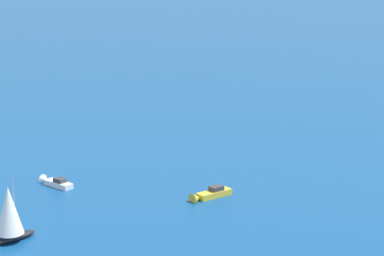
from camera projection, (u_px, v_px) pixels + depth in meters
name	position (u px, v px, depth m)	size (l,w,h in m)	color
motorboat_near_centre	(55.00, 182.00, 170.80)	(9.00, 7.79, 2.76)	white
motorboat_outer_ring_c	(209.00, 194.00, 162.09)	(6.92, 10.49, 3.01)	gold
sailboat_outer_ring_d	(9.00, 213.00, 136.65)	(7.45, 9.35, 12.13)	black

